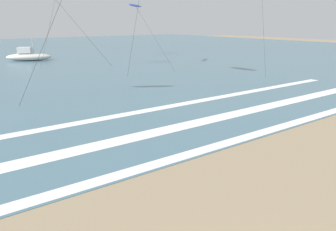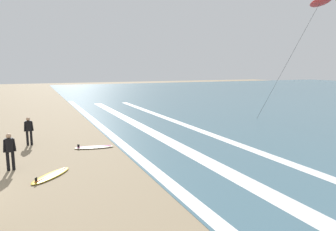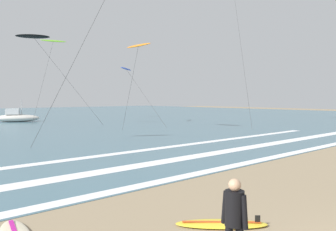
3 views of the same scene
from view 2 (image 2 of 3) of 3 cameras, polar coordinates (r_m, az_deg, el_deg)
wave_foam_shoreline at (r=13.88m, az=-3.97°, el=-9.15°), size 57.51×0.56×0.01m
wave_foam_mid_break at (r=13.14m, az=11.02°, el=-10.37°), size 54.13×0.90×0.01m
wave_foam_outer_break at (r=17.59m, az=13.40°, el=-5.48°), size 46.71×0.66×0.01m
surfer_foreground_main at (r=18.73m, az=-24.60°, el=-2.22°), size 0.32×0.51×1.60m
surfer_left_far at (r=14.52m, az=-27.51°, el=-5.48°), size 0.32×0.51×1.60m
surfboard_foreground_flat at (r=17.12m, az=-13.65°, el=-5.77°), size 1.00×2.18×0.25m
surfboard_near_water at (r=13.30m, az=-21.04°, el=-10.42°), size 1.95×1.87×0.25m
kite_red_high_right at (r=23.09m, az=26.56°, el=18.38°), size 7.47×2.24×8.73m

